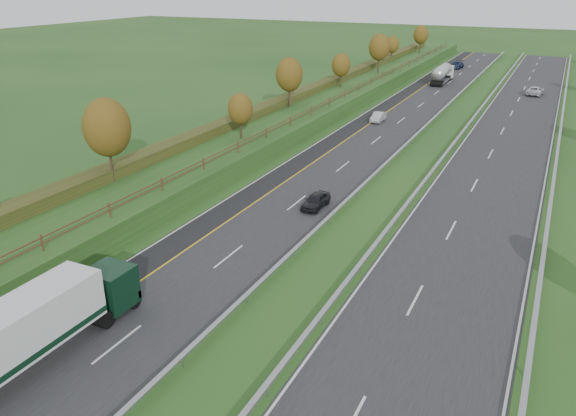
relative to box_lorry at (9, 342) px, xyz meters
The scene contains 18 objects.
ground 49.52m from the box_lorry, 79.15° to the left, with size 400.00×400.00×0.00m, color #214719.
near_carriageway 53.65m from the box_lorry, 88.60° to the left, with size 10.50×200.00×0.04m, color #242427.
far_carriageway 56.51m from the box_lorry, 71.61° to the left, with size 10.50×200.00×0.04m, color #242427.
hard_shoulder 53.69m from the box_lorry, 92.61° to the left, with size 3.00×200.00×0.04m, color black.
lane_markings 54.07m from the box_lorry, 81.79° to the left, with size 26.75×200.00×0.01m.
embankment_left 54.86m from the box_lorry, 102.31° to the left, with size 12.00×200.00×2.00m, color #214719.
hedge_left 55.31m from the box_lorry, 104.33° to the left, with size 2.20×180.00×1.10m, color #2C3516.
fence_left 53.66m from the box_lorry, 97.70° to the left, with size 0.12×189.06×1.20m.
median_barrier_near 54.07m from the box_lorry, 82.55° to the left, with size 0.32×200.00×0.71m.
median_barrier_far 54.96m from the box_lorry, 77.26° to the left, with size 0.32×200.00×0.71m.
outer_barrier_far 58.58m from the box_lorry, 66.22° to the left, with size 0.32×200.00×0.71m.
trees_left 51.64m from the box_lorry, 102.72° to the left, with size 6.64×164.30×7.66m.
box_lorry is the anchor object (origin of this frame).
road_tanker 99.58m from the box_lorry, 89.30° to the left, with size 2.40×11.22×3.46m.
car_dark_near 28.69m from the box_lorry, 80.77° to the left, with size 1.57×3.90×1.33m, color black.
car_silver_mid 62.51m from the box_lorry, 90.26° to the left, with size 1.42×4.08×1.35m, color #ADADB2.
car_small_far 120.25m from the box_lorry, 89.85° to the left, with size 2.25×5.55×1.61m, color #121F39.
car_oncoming 95.84m from the box_lorry, 78.74° to the left, with size 2.48×5.39×1.50m, color silver.
Camera 1 is at (21.45, -8.56, 19.17)m, focal length 35.00 mm.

